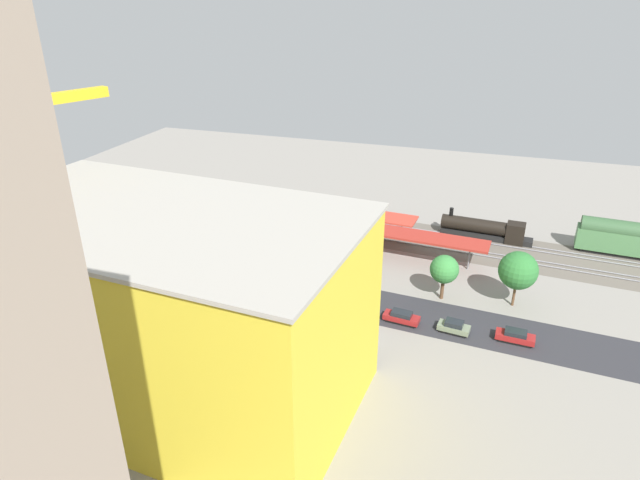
{
  "coord_description": "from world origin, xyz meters",
  "views": [
    {
      "loc": [
        -20.4,
        68.6,
        40.2
      ],
      "look_at": [
        1.35,
        2.08,
        7.87
      ],
      "focal_mm": 30.26,
      "sensor_mm": 36.0,
      "label": 1
    }
  ],
  "objects_px": {
    "parked_car_4": "(311,302)",
    "street_tree_3": "(194,226)",
    "locomotive": "(487,230)",
    "box_truck_0": "(241,305)",
    "parked_car_0": "(515,337)",
    "construction_building": "(167,309)",
    "platform_canopy_near": "(316,220)",
    "platform_canopy_far": "(291,203)",
    "street_tree_1": "(259,236)",
    "street_tree_0": "(518,271)",
    "traffic_light": "(371,293)",
    "street_tree_4": "(167,223)",
    "box_truck_2": "(334,323)",
    "parked_car_5": "(262,293)",
    "box_truck_1": "(230,292)",
    "street_tree_5": "(292,247)",
    "parked_car_3": "(358,308)",
    "street_tree_2": "(444,269)",
    "parked_car_1": "(454,327)",
    "parked_car_2": "(401,317)"
  },
  "relations": [
    {
      "from": "platform_canopy_far",
      "to": "street_tree_1",
      "type": "height_order",
      "value": "street_tree_1"
    },
    {
      "from": "street_tree_2",
      "to": "street_tree_5",
      "type": "height_order",
      "value": "street_tree_5"
    },
    {
      "from": "parked_car_4",
      "to": "street_tree_3",
      "type": "xyz_separation_m",
      "value": [
        23.39,
        -9.24,
        4.71
      ]
    },
    {
      "from": "parked_car_0",
      "to": "box_truck_2",
      "type": "bearing_deg",
      "value": 13.96
    },
    {
      "from": "parked_car_4",
      "to": "parked_car_5",
      "type": "bearing_deg",
      "value": -3.02
    },
    {
      "from": "box_truck_1",
      "to": "street_tree_0",
      "type": "relative_size",
      "value": 1.06
    },
    {
      "from": "parked_car_2",
      "to": "street_tree_4",
      "type": "bearing_deg",
      "value": -12.57
    },
    {
      "from": "locomotive",
      "to": "traffic_light",
      "type": "height_order",
      "value": "traffic_light"
    },
    {
      "from": "street_tree_4",
      "to": "street_tree_5",
      "type": "xyz_separation_m",
      "value": [
        -22.62,
        1.1,
        -0.53
      ]
    },
    {
      "from": "street_tree_4",
      "to": "parked_car_3",
      "type": "bearing_deg",
      "value": 166.2
    },
    {
      "from": "locomotive",
      "to": "street_tree_3",
      "type": "bearing_deg",
      "value": 26.01
    },
    {
      "from": "parked_car_4",
      "to": "street_tree_2",
      "type": "distance_m",
      "value": 19.31
    },
    {
      "from": "parked_car_2",
      "to": "street_tree_0",
      "type": "height_order",
      "value": "street_tree_0"
    },
    {
      "from": "box_truck_2",
      "to": "street_tree_5",
      "type": "distance_m",
      "value": 17.66
    },
    {
      "from": "construction_building",
      "to": "street_tree_1",
      "type": "height_order",
      "value": "construction_building"
    },
    {
      "from": "platform_canopy_near",
      "to": "parked_car_3",
      "type": "relative_size",
      "value": 13.02
    },
    {
      "from": "street_tree_2",
      "to": "parked_car_4",
      "type": "bearing_deg",
      "value": 25.27
    },
    {
      "from": "locomotive",
      "to": "parked_car_0",
      "type": "distance_m",
      "value": 31.68
    },
    {
      "from": "traffic_light",
      "to": "box_truck_1",
      "type": "bearing_deg",
      "value": 4.93
    },
    {
      "from": "platform_canopy_far",
      "to": "box_truck_0",
      "type": "distance_m",
      "value": 32.95
    },
    {
      "from": "platform_canopy_far",
      "to": "street_tree_3",
      "type": "distance_m",
      "value": 20.81
    },
    {
      "from": "locomotive",
      "to": "street_tree_0",
      "type": "height_order",
      "value": "street_tree_0"
    },
    {
      "from": "parked_car_1",
      "to": "parked_car_3",
      "type": "distance_m",
      "value": 13.02
    },
    {
      "from": "street_tree_3",
      "to": "parked_car_1",
      "type": "bearing_deg",
      "value": 167.84
    },
    {
      "from": "locomotive",
      "to": "construction_building",
      "type": "relative_size",
      "value": 0.4
    },
    {
      "from": "platform_canopy_far",
      "to": "street_tree_1",
      "type": "relative_size",
      "value": 5.75
    },
    {
      "from": "street_tree_1",
      "to": "construction_building",
      "type": "bearing_deg",
      "value": 95.48
    },
    {
      "from": "locomotive",
      "to": "box_truck_0",
      "type": "bearing_deg",
      "value": 50.1
    },
    {
      "from": "parked_car_0",
      "to": "box_truck_0",
      "type": "height_order",
      "value": "box_truck_0"
    },
    {
      "from": "locomotive",
      "to": "box_truck_0",
      "type": "height_order",
      "value": "locomotive"
    },
    {
      "from": "platform_canopy_near",
      "to": "platform_canopy_far",
      "type": "relative_size",
      "value": 1.22
    },
    {
      "from": "street_tree_0",
      "to": "street_tree_4",
      "type": "distance_m",
      "value": 55.41
    },
    {
      "from": "box_truck_0",
      "to": "street_tree_1",
      "type": "xyz_separation_m",
      "value": [
        3.25,
        -13.66,
        3.93
      ]
    },
    {
      "from": "platform_canopy_near",
      "to": "construction_building",
      "type": "height_order",
      "value": "construction_building"
    },
    {
      "from": "street_tree_2",
      "to": "box_truck_2",
      "type": "bearing_deg",
      "value": 47.74
    },
    {
      "from": "parked_car_2",
      "to": "parked_car_5",
      "type": "relative_size",
      "value": 1.08
    },
    {
      "from": "locomotive",
      "to": "box_truck_1",
      "type": "distance_m",
      "value": 47.79
    },
    {
      "from": "parked_car_3",
      "to": "parked_car_5",
      "type": "height_order",
      "value": "parked_car_5"
    },
    {
      "from": "platform_canopy_far",
      "to": "parked_car_3",
      "type": "height_order",
      "value": "platform_canopy_far"
    },
    {
      "from": "street_tree_1",
      "to": "street_tree_3",
      "type": "height_order",
      "value": "street_tree_1"
    },
    {
      "from": "parked_car_2",
      "to": "street_tree_4",
      "type": "height_order",
      "value": "street_tree_4"
    },
    {
      "from": "box_truck_1",
      "to": "street_tree_0",
      "type": "bearing_deg",
      "value": -162.92
    },
    {
      "from": "platform_canopy_near",
      "to": "parked_car_5",
      "type": "height_order",
      "value": "platform_canopy_near"
    },
    {
      "from": "platform_canopy_near",
      "to": "box_truck_0",
      "type": "xyz_separation_m",
      "value": [
        2.27,
        25.55,
        -2.53
      ]
    },
    {
      "from": "box_truck_2",
      "to": "street_tree_4",
      "type": "relative_size",
      "value": 1.16
    },
    {
      "from": "parked_car_5",
      "to": "box_truck_0",
      "type": "relative_size",
      "value": 0.44
    },
    {
      "from": "box_truck_1",
      "to": "street_tree_4",
      "type": "distance_m",
      "value": 21.24
    },
    {
      "from": "box_truck_2",
      "to": "street_tree_4",
      "type": "height_order",
      "value": "street_tree_4"
    },
    {
      "from": "platform_canopy_far",
      "to": "box_truck_2",
      "type": "distance_m",
      "value": 37.55
    },
    {
      "from": "parked_car_4",
      "to": "street_tree_1",
      "type": "xyz_separation_m",
      "value": [
        11.52,
        -8.61,
        4.86
      ]
    }
  ]
}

